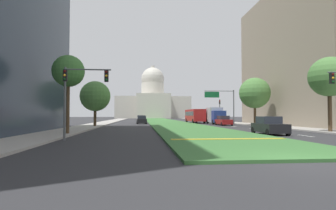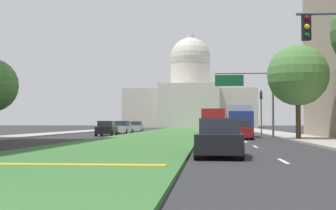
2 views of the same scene
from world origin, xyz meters
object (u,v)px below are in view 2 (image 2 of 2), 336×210
(sedan_far_horizon, at_px, (122,128))
(city_bus, at_px, (213,120))
(box_truck_delivery, at_px, (239,120))
(sedan_distant, at_px, (107,129))
(sedan_very_far, at_px, (137,127))
(sedan_lead_stopped, at_px, (220,139))
(street_tree_right_mid, at_px, (298,75))
(overhead_guide_sign, at_px, (251,90))
(sedan_midblock, at_px, (240,130))
(traffic_light_far_right, at_px, (261,107))
(capitol_building, at_px, (190,98))

(sedan_far_horizon, xyz_separation_m, city_bus, (11.69, -5.33, 0.99))
(sedan_far_horizon, bearing_deg, box_truck_delivery, -41.45)
(sedan_distant, relative_size, sedan_very_far, 1.07)
(sedan_lead_stopped, xyz_separation_m, sedan_very_far, (-11.82, 53.57, -0.01))
(street_tree_right_mid, relative_size, box_truck_delivery, 1.23)
(overhead_guide_sign, height_order, sedan_very_far, overhead_guide_sign)
(overhead_guide_sign, xyz_separation_m, sedan_distant, (-15.25, 4.25, -3.88))
(sedan_lead_stopped, distance_m, box_truck_delivery, 27.94)
(overhead_guide_sign, height_order, sedan_midblock, overhead_guide_sign)
(street_tree_right_mid, relative_size, sedan_very_far, 1.88)
(sedan_lead_stopped, height_order, city_bus, city_bus)
(sedan_very_far, relative_size, box_truck_delivery, 0.66)
(overhead_guide_sign, xyz_separation_m, street_tree_right_mid, (3.23, -7.18, 0.71))
(sedan_midblock, relative_size, sedan_distant, 1.01)
(overhead_guide_sign, height_order, box_truck_delivery, overhead_guide_sign)
(traffic_light_far_right, bearing_deg, city_bus, 178.65)
(sedan_lead_stopped, distance_m, sedan_far_horizon, 42.09)
(sedan_lead_stopped, height_order, sedan_very_far, sedan_lead_stopped)
(traffic_light_far_right, xyz_separation_m, city_bus, (-5.60, 0.13, -1.54))
(sedan_midblock, height_order, city_bus, city_bus)
(capitol_building, distance_m, street_tree_right_mid, 98.34)
(overhead_guide_sign, bearing_deg, box_truck_delivery, 124.90)
(sedan_midblock, height_order, sedan_very_far, sedan_midblock)
(sedan_midblock, xyz_separation_m, city_bus, (-2.26, 13.66, 1.00))
(overhead_guide_sign, height_order, sedan_lead_stopped, overhead_guide_sign)
(overhead_guide_sign, xyz_separation_m, sedan_midblock, (-1.37, -4.90, -3.88))
(sedan_midblock, bearing_deg, sedan_distant, 146.59)
(overhead_guide_sign, relative_size, street_tree_right_mid, 0.82)
(sedan_very_far, height_order, city_bus, city_bus)
(sedan_lead_stopped, bearing_deg, overhead_guide_sign, 82.16)
(overhead_guide_sign, height_order, street_tree_right_mid, street_tree_right_mid)
(sedan_distant, height_order, box_truck_delivery, box_truck_delivery)
(sedan_very_far, xyz_separation_m, box_truck_delivery, (14.42, -25.77, 0.91))
(overhead_guide_sign, bearing_deg, sedan_far_horizon, 137.39)
(sedan_midblock, relative_size, sedan_far_horizon, 1.04)
(capitol_building, xyz_separation_m, sedan_far_horizon, (-5.94, -76.21, -7.73))
(sedan_lead_stopped, relative_size, city_bus, 0.40)
(street_tree_right_mid, distance_m, sedan_midblock, 6.89)
(city_bus, bearing_deg, sedan_distant, -158.82)
(capitol_building, bearing_deg, city_bus, -85.96)
(box_truck_delivery, bearing_deg, sedan_distant, 168.91)
(overhead_guide_sign, relative_size, sedan_far_horizon, 1.50)
(street_tree_right_mid, height_order, sedan_far_horizon, street_tree_right_mid)
(sedan_lead_stopped, bearing_deg, box_truck_delivery, 84.65)
(overhead_guide_sign, bearing_deg, sedan_very_far, 119.56)
(sedan_lead_stopped, xyz_separation_m, box_truck_delivery, (2.60, 27.81, 0.89))
(sedan_distant, bearing_deg, sedan_lead_stopped, -69.20)
(sedan_very_far, relative_size, city_bus, 0.38)
(street_tree_right_mid, bearing_deg, box_truck_delivery, 116.22)
(box_truck_delivery, relative_size, city_bus, 0.58)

